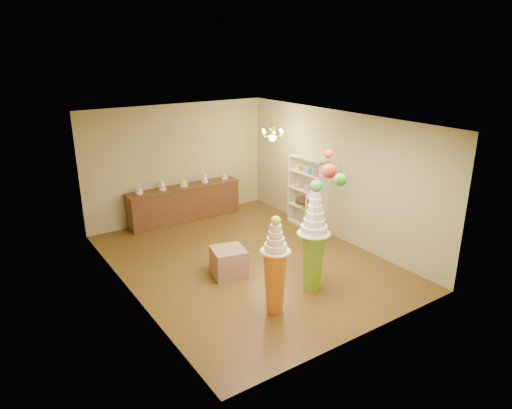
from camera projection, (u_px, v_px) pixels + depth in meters
floor at (247, 261)px, 9.76m from camera, size 6.50×6.50×0.00m
ceiling at (246, 120)px, 8.77m from camera, size 6.50×6.50×0.00m
wall_back at (178, 162)px, 11.81m from camera, size 5.00×0.04×3.00m
wall_front at (366, 250)px, 6.72m from camera, size 5.00×0.04×3.00m
wall_left at (126, 219)px, 7.94m from camera, size 0.04×6.50×3.00m
wall_right at (337, 176)px, 10.59m from camera, size 0.04×6.50×3.00m
pedestal_green at (313, 247)px, 8.36m from camera, size 0.61×0.61×2.14m
pedestal_orange at (275, 273)px, 7.71m from camera, size 0.63×0.63×1.74m
burlap_riser at (229, 262)px, 9.06m from camera, size 0.75×0.75×0.57m
sideboard at (185, 203)px, 11.92m from camera, size 3.04×0.54×1.16m
shelving_unit at (308, 193)px, 11.32m from camera, size 0.33×1.20×1.80m
round_table at (308, 212)px, 11.06m from camera, size 0.71×0.71×0.85m
vase at (309, 196)px, 10.94m from camera, size 0.19×0.19×0.17m
pom_red_left at (329, 171)px, 7.42m from camera, size 0.24×0.24×0.70m
pom_green_mid at (340, 180)px, 7.72m from camera, size 0.22×0.22×0.91m
pom_red_right at (328, 154)px, 7.93m from camera, size 0.16×0.16×0.50m
chandelier at (273, 136)px, 11.02m from camera, size 0.59×0.59×0.85m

